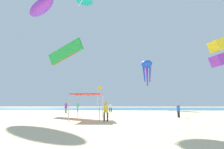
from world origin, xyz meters
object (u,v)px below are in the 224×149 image
(person_near_tent, at_px, (66,107))
(person_far_shore, at_px, (178,109))
(kite_inflatable_purple, at_px, (41,7))
(kite_octopus_blue, at_px, (147,65))
(kite_parafoil_green, at_px, (65,52))
(canopy_tent, at_px, (88,96))
(person_leftmost, at_px, (111,106))
(banner_flag, at_px, (98,98))
(person_rightmost, at_px, (78,106))
(person_central, at_px, (106,110))
(kite_box_yellow, at_px, (219,53))

(person_near_tent, xyz_separation_m, person_far_shore, (15.58, -8.49, -0.11))
(person_near_tent, xyz_separation_m, kite_inflatable_purple, (-5.35, -0.50, 17.93))
(kite_octopus_blue, height_order, kite_parafoil_green, kite_octopus_blue)
(kite_octopus_blue, bearing_deg, canopy_tent, -67.74)
(person_leftmost, height_order, kite_octopus_blue, kite_octopus_blue)
(kite_inflatable_purple, bearing_deg, banner_flag, 15.52)
(person_near_tent, distance_m, person_rightmost, 5.91)
(person_central, xyz_separation_m, person_rightmost, (-7.02, 18.55, 0.03))
(canopy_tent, relative_size, kite_parafoil_green, 0.52)
(person_far_shore, xyz_separation_m, banner_flag, (-9.55, 2.96, 1.39))
(person_rightmost, bearing_deg, kite_parafoil_green, 169.07)
(person_rightmost, height_order, banner_flag, banner_flag)
(person_far_shore, xyz_separation_m, kite_octopus_blue, (0.75, 23.40, 10.43))
(canopy_tent, bearing_deg, kite_octopus_blue, 67.43)
(person_leftmost, xyz_separation_m, kite_box_yellow, (14.50, -9.39, 7.10))
(person_central, height_order, person_rightmost, person_rightmost)
(person_far_shore, relative_size, kite_inflatable_purple, 0.20)
(person_leftmost, relative_size, kite_inflatable_purple, 0.22)
(person_leftmost, height_order, kite_inflatable_purple, kite_inflatable_purple)
(canopy_tent, height_order, person_central, canopy_tent)
(person_near_tent, height_order, kite_inflatable_purple, kite_inflatable_purple)
(person_near_tent, relative_size, kite_inflatable_purple, 0.23)
(canopy_tent, bearing_deg, kite_box_yellow, 14.61)
(canopy_tent, xyz_separation_m, kite_box_yellow, (16.29, 4.25, 5.72))
(kite_parafoil_green, distance_m, kite_inflatable_purple, 10.70)
(person_rightmost, relative_size, kite_octopus_blue, 0.27)
(person_leftmost, distance_m, person_far_shore, 13.84)
(banner_flag, relative_size, kite_parafoil_green, 0.59)
(canopy_tent, height_order, kite_octopus_blue, kite_octopus_blue)
(person_leftmost, xyz_separation_m, kite_octopus_blue, (8.98, 12.28, 10.34))
(person_far_shore, relative_size, banner_flag, 0.41)
(person_far_shore, distance_m, banner_flag, 10.09)
(person_far_shore, bearing_deg, person_rightmost, -142.56)
(person_central, relative_size, banner_flag, 0.45)
(person_near_tent, height_order, person_leftmost, person_near_tent)
(person_near_tent, distance_m, person_central, 14.76)
(person_leftmost, bearing_deg, kite_inflatable_purple, 168.74)
(person_near_tent, height_order, kite_box_yellow, kite_box_yellow)
(person_leftmost, height_order, kite_parafoil_green, kite_parafoil_green)
(kite_box_yellow, bearing_deg, banner_flag, 73.64)
(banner_flag, height_order, kite_box_yellow, kite_box_yellow)
(kite_octopus_blue, relative_size, kite_inflatable_purple, 0.87)
(person_far_shore, height_order, banner_flag, banner_flag)
(person_leftmost, distance_m, person_rightmost, 7.53)
(person_central, bearing_deg, kite_inflatable_purple, -34.33)
(person_near_tent, height_order, kite_parafoil_green, kite_parafoil_green)
(banner_flag, bearing_deg, kite_octopus_blue, 63.26)
(person_near_tent, relative_size, person_far_shore, 1.12)
(person_central, relative_size, kite_inflatable_purple, 0.23)
(person_rightmost, xyz_separation_m, kite_box_yellow, (21.29, -12.63, 7.05))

